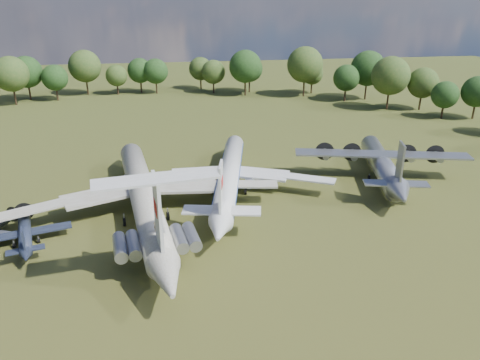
{
  "coord_description": "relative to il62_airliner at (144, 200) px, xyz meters",
  "views": [
    {
      "loc": [
        3.86,
        -64.16,
        31.26
      ],
      "look_at": [
        12.91,
        -1.59,
        5.0
      ],
      "focal_mm": 35.0,
      "sensor_mm": 36.0,
      "label": 1
    }
  ],
  "objects": [
    {
      "name": "il62_airliner",
      "position": [
        0.0,
        0.0,
        0.0
      ],
      "size": [
        48.67,
        58.89,
        5.22
      ],
      "primitive_type": null,
      "rotation": [
        0.0,
        0.0,
        0.16
      ],
      "color": "silver",
      "rests_on": "ground"
    },
    {
      "name": "small_prop_west",
      "position": [
        -15.01,
        -5.86,
        -1.45
      ],
      "size": [
        15.5,
        18.4,
        2.32
      ],
      "primitive_type": null,
      "rotation": [
        0.0,
        0.0,
        0.28
      ],
      "color": "#161A32",
      "rests_on": "ground"
    },
    {
      "name": "an12_transport",
      "position": [
        40.23,
        8.78,
        -0.41
      ],
      "size": [
        36.51,
        39.15,
        4.39
      ],
      "primitive_type": null,
      "rotation": [
        0.0,
        0.0,
        -0.22
      ],
      "color": "#93969A",
      "rests_on": "ground"
    },
    {
      "name": "person_on_il62",
      "position": [
        2.27,
        -14.42,
        3.39
      ],
      "size": [
        0.69,
        0.62,
        1.57
      ],
      "primitive_type": "imported",
      "rotation": [
        0.0,
        0.0,
        3.68
      ],
      "color": "#99814E",
      "rests_on": "il62_airliner"
    },
    {
      "name": "tu104_jet",
      "position": [
        13.39,
        7.14,
        -0.33
      ],
      "size": [
        42.04,
        51.08,
        4.55
      ],
      "primitive_type": null,
      "rotation": [
        0.0,
        0.0,
        -0.19
      ],
      "color": "silver",
      "rests_on": "ground"
    },
    {
      "name": "ground",
      "position": [
        1.17,
        1.45,
        -2.61
      ],
      "size": [
        300.0,
        300.0,
        0.0
      ],
      "primitive_type": "plane",
      "color": "#2A4316",
      "rests_on": "ground"
    }
  ]
}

